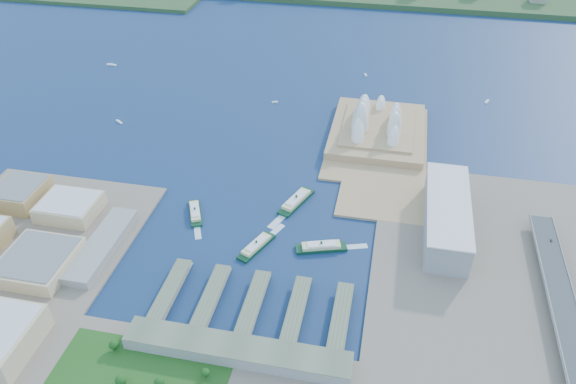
% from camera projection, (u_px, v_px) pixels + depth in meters
% --- Properties ---
extents(ground, '(3000.00, 3000.00, 0.00)m').
position_uv_depth(ground, '(259.00, 254.00, 600.96)').
color(ground, '#0D1940').
rests_on(ground, ground).
extents(east_land, '(240.00, 500.00, 3.00)m').
position_uv_depth(east_land, '(496.00, 323.00, 520.79)').
color(east_land, '#786A5C').
rests_on(east_land, ground).
extents(peninsula, '(135.00, 220.00, 3.00)m').
position_uv_depth(peninsula, '(378.00, 141.00, 788.96)').
color(peninsula, tan).
rests_on(peninsula, ground).
extents(opera_house, '(134.00, 180.00, 58.00)m').
position_uv_depth(opera_house, '(379.00, 115.00, 787.44)').
color(opera_house, white).
rests_on(opera_house, peninsula).
extents(toaster_building, '(45.00, 155.00, 35.00)m').
position_uv_depth(toaster_building, '(447.00, 216.00, 620.41)').
color(toaster_building, gray).
rests_on(toaster_building, east_land).
extents(expressway, '(26.00, 340.00, 11.85)m').
position_uv_depth(expressway, '(569.00, 337.00, 498.62)').
color(expressway, gray).
rests_on(expressway, east_land).
extents(west_buildings, '(200.00, 280.00, 27.00)m').
position_uv_depth(west_buildings, '(6.00, 253.00, 576.90)').
color(west_buildings, '#A68753').
rests_on(west_buildings, west_land).
extents(ferry_wharves, '(184.00, 90.00, 9.30)m').
position_uv_depth(ferry_wharves, '(253.00, 304.00, 536.34)').
color(ferry_wharves, '#58634A').
rests_on(ferry_wharves, ground).
extents(terminal_building, '(200.00, 28.00, 12.00)m').
position_uv_depth(terminal_building, '(237.00, 351.00, 485.95)').
color(terminal_building, gray).
rests_on(terminal_building, south_land).
extents(ferry_a, '(31.58, 50.68, 9.41)m').
position_uv_depth(ferry_a, '(195.00, 211.00, 653.81)').
color(ferry_a, '#0D371E').
rests_on(ferry_a, ground).
extents(ferry_b, '(36.37, 62.45, 11.52)m').
position_uv_depth(ferry_b, '(296.00, 199.00, 670.62)').
color(ferry_b, '#0D371E').
rests_on(ferry_b, ground).
extents(ferry_c, '(33.34, 54.12, 10.04)m').
position_uv_depth(ferry_c, '(256.00, 244.00, 605.26)').
color(ferry_c, '#0D371E').
rests_on(ferry_c, ground).
extents(ferry_d, '(56.88, 30.34, 10.44)m').
position_uv_depth(ferry_d, '(321.00, 245.00, 603.75)').
color(ferry_d, '#0D371E').
rests_on(ferry_d, ground).
extents(boat_a, '(13.53, 11.14, 2.73)m').
position_uv_depth(boat_a, '(119.00, 122.00, 836.50)').
color(boat_a, white).
rests_on(boat_a, ground).
extents(boat_b, '(9.82, 6.95, 2.52)m').
position_uv_depth(boat_b, '(275.00, 102.00, 889.20)').
color(boat_b, white).
rests_on(boat_b, ground).
extents(boat_c, '(8.57, 13.45, 2.93)m').
position_uv_depth(boat_c, '(487.00, 101.00, 890.50)').
color(boat_c, white).
rests_on(boat_c, ground).
extents(boat_d, '(18.28, 4.70, 3.06)m').
position_uv_depth(boat_d, '(111.00, 64.00, 1009.21)').
color(boat_d, white).
rests_on(boat_d, ground).
extents(boat_e, '(6.47, 10.80, 2.53)m').
position_uv_depth(boat_e, '(366.00, 75.00, 973.72)').
color(boat_e, white).
rests_on(boat_e, ground).
extents(car_c, '(1.94, 4.77, 1.38)m').
position_uv_depth(car_c, '(551.00, 240.00, 594.96)').
color(car_c, slate).
rests_on(car_c, expressway).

